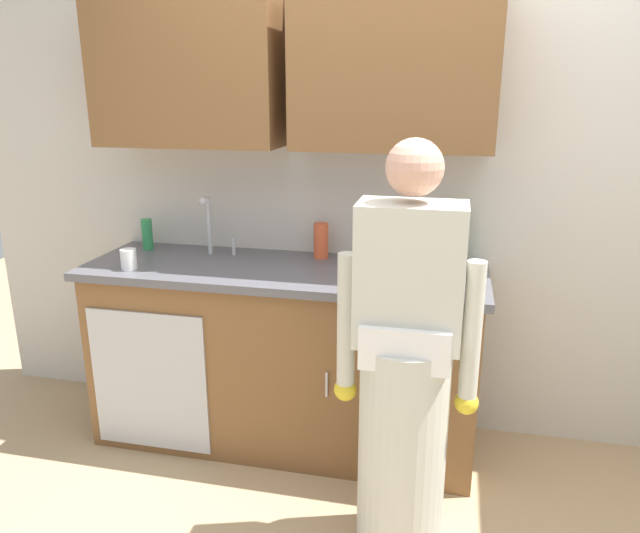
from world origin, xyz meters
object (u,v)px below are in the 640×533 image
Objects in this scene: bottle_water_tall at (321,241)px; bottle_soap at (458,238)px; cup_by_sink at (129,259)px; knife_on_counter at (368,273)px; bottle_cleaner_spray at (147,234)px; person_at_sink at (405,388)px; bottle_dish_liquid at (437,239)px; sink at (207,264)px.

bottle_soap is at bearing 2.05° from bottle_water_tall.
cup_by_sink reaches higher than knife_on_counter.
bottle_soap is 1.14× the size of knife_on_counter.
bottle_cleaner_spray is 0.69× the size of knife_on_counter.
person_at_sink reaches higher than bottle_dish_liquid.
knife_on_counter is (-0.40, -0.25, -0.13)m from bottle_soap.
bottle_soap is (0.68, 0.02, 0.05)m from bottle_water_tall.
knife_on_counter is (1.23, -0.18, -0.08)m from bottle_cleaner_spray.
sink is 1.25m from bottle_soap.
bottle_soap is (0.17, 0.86, 0.38)m from person_at_sink.
person_at_sink is 1.04m from bottle_water_tall.
sink is 0.31× the size of person_at_sink.
bottle_water_tall is at bearing 19.54° from sink.
sink is 1.16m from bottle_dish_liquid.
bottle_water_tall is at bearing -177.18° from bottle_dish_liquid.
person_at_sink is 16.17× the size of cup_by_sink.
cup_by_sink is (-0.31, -0.21, 0.06)m from sink.
knife_on_counter is (0.82, -0.03, 0.02)m from sink.
cup_by_sink is 0.42× the size of knife_on_counter.
bottle_dish_liquid is 1.50m from cup_by_sink.
bottle_dish_liquid is 2.51× the size of cup_by_sink.
bottle_soap reaches higher than cup_by_sink.
cup_by_sink is at bearing -75.27° from bottle_cleaner_spray.
cup_by_sink is (-0.85, -0.40, -0.04)m from bottle_water_tall.
cup_by_sink is at bearing 162.24° from person_at_sink.
person_at_sink is 6.45× the size of bottle_dish_liquid.
person_at_sink is 9.80× the size of bottle_cleaner_spray.
bottle_cleaner_spray reaches higher than cup_by_sink.
bottle_water_tall reaches higher than cup_by_sink.
bottle_soap is 2.73× the size of cup_by_sink.
cup_by_sink is (-1.44, -0.43, -0.08)m from bottle_dish_liquid.
bottle_soap is at bearing 2.18° from bottle_cleaner_spray.
bottle_soap is (1.63, 0.06, 0.05)m from bottle_cleaner_spray.
bottle_cleaner_spray is at bearing 158.90° from sink.
sink is 1.99× the size of bottle_dish_liquid.
bottle_water_tall is at bearing 2.27° from bottle_cleaner_spray.
bottle_dish_liquid reaches higher than bottle_cleaner_spray.
cup_by_sink is at bearing -154.75° from bottle_water_tall.
bottle_soap is 0.49m from knife_on_counter.
bottle_water_tall is 0.95m from cup_by_sink.
person_at_sink is 1.70m from bottle_cleaner_spray.
sink reaches higher than knife_on_counter.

